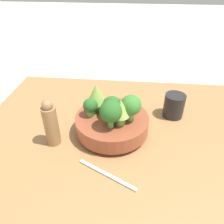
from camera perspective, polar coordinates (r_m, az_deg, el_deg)
ground_plane at (r=0.77m, az=2.07°, el=-8.74°), size 6.00×6.00×0.00m
table at (r=0.76m, az=2.10°, el=-7.83°), size 1.03×0.86×0.03m
bowl at (r=0.75m, az=-0.00°, el=-3.00°), size 0.25×0.25×0.07m
romanesco_piece_far at (r=0.73m, az=-4.16°, el=4.54°), size 0.07×0.07×0.10m
romanesco_piece_near at (r=0.67m, az=2.68°, el=0.61°), size 0.06×0.06×0.09m
broccoli_floret_center at (r=0.71m, az=0.00°, el=1.51°), size 0.06×0.06×0.08m
broccoli_floret_left at (r=0.72m, az=-5.64°, el=1.44°), size 0.05×0.05×0.06m
broccoli_floret_right at (r=0.69m, az=4.93°, el=1.62°), size 0.07×0.07×0.09m
broccoli_floret_front at (r=0.65m, az=-0.35°, el=0.01°), size 0.07×0.07×0.09m
cup at (r=0.86m, az=15.87°, el=1.62°), size 0.08×0.08×0.09m
pepper_mill at (r=0.71m, az=-15.68°, el=-2.94°), size 0.05×0.05×0.16m
fork at (r=0.64m, az=-1.33°, el=-16.06°), size 0.17×0.09×0.01m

